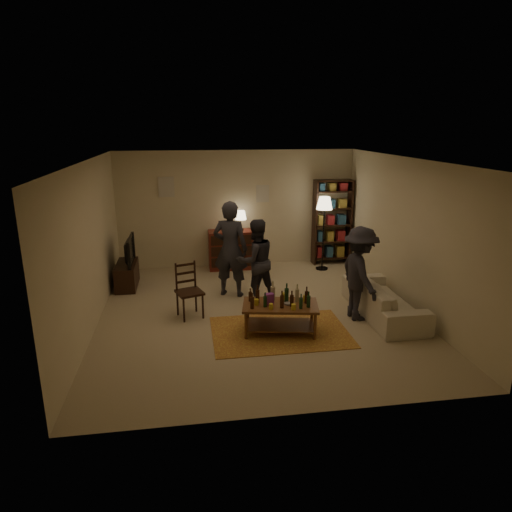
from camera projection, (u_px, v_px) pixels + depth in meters
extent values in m
plane|color=#C6B793|center=(257.00, 313.00, 8.17)|extent=(6.00, 6.00, 0.00)
plane|color=beige|center=(237.00, 209.00, 10.64)|extent=(5.50, 0.00, 5.50)
plane|color=beige|center=(90.00, 247.00, 7.39)|extent=(0.00, 6.00, 6.00)
plane|color=beige|center=(408.00, 234.00, 8.20)|extent=(0.00, 6.00, 6.00)
plane|color=beige|center=(300.00, 307.00, 4.95)|extent=(5.50, 0.00, 5.50)
plane|color=white|center=(257.00, 160.00, 7.42)|extent=(6.00, 6.00, 0.00)
cube|color=beige|center=(166.00, 187.00, 10.24)|extent=(0.35, 0.03, 0.45)
cube|color=beige|center=(263.00, 194.00, 10.62)|extent=(0.30, 0.03, 0.40)
cube|color=#9C4422|center=(280.00, 332.00, 7.43)|extent=(2.20, 1.50, 0.01)
cube|color=brown|center=(280.00, 305.00, 7.30)|extent=(1.29, 0.86, 0.04)
cube|color=brown|center=(280.00, 325.00, 7.39)|extent=(1.18, 0.74, 0.02)
cylinder|color=brown|center=(246.00, 326.00, 7.13)|extent=(0.05, 0.05, 0.45)
cylinder|color=brown|center=(315.00, 327.00, 7.09)|extent=(0.05, 0.05, 0.45)
cylinder|color=brown|center=(248.00, 313.00, 7.64)|extent=(0.05, 0.05, 0.45)
cylinder|color=brown|center=(312.00, 313.00, 7.61)|extent=(0.05, 0.05, 0.45)
cylinder|color=gold|center=(256.00, 302.00, 7.25)|extent=(0.07, 0.07, 0.10)
cylinder|color=gold|center=(271.00, 306.00, 7.09)|extent=(0.07, 0.07, 0.09)
cylinder|color=gold|center=(283.00, 296.00, 7.49)|extent=(0.07, 0.07, 0.11)
cylinder|color=gold|center=(294.00, 307.00, 7.07)|extent=(0.07, 0.07, 0.09)
cylinder|color=gold|center=(305.00, 298.00, 7.41)|extent=(0.07, 0.07, 0.10)
cube|color=purple|center=(269.00, 298.00, 7.29)|extent=(0.15, 0.11, 0.18)
cylinder|color=gray|center=(288.00, 304.00, 7.27)|extent=(0.12, 0.12, 0.02)
cube|color=black|center=(190.00, 292.00, 7.90)|extent=(0.54, 0.54, 0.04)
cylinder|color=black|center=(184.00, 310.00, 7.75)|extent=(0.04, 0.04, 0.44)
cylinder|color=black|center=(203.00, 306.00, 7.90)|extent=(0.04, 0.04, 0.44)
cylinder|color=black|center=(178.00, 303.00, 8.04)|extent=(0.04, 0.04, 0.44)
cylinder|color=black|center=(196.00, 300.00, 8.19)|extent=(0.04, 0.04, 0.44)
cube|color=black|center=(186.00, 275.00, 7.97)|extent=(0.34, 0.14, 0.51)
cube|color=black|center=(127.00, 275.00, 9.45)|extent=(0.40, 1.00, 0.50)
imported|color=black|center=(126.00, 250.00, 9.31)|extent=(0.13, 0.97, 0.56)
cube|color=maroon|center=(230.00, 250.00, 10.60)|extent=(1.00, 0.48, 0.90)
cube|color=black|center=(232.00, 262.00, 10.43)|extent=(0.92, 0.02, 0.22)
cube|color=black|center=(231.00, 251.00, 10.36)|extent=(0.92, 0.02, 0.22)
cube|color=black|center=(231.00, 240.00, 10.28)|extent=(0.92, 0.02, 0.22)
cylinder|color=black|center=(241.00, 230.00, 10.51)|extent=(0.12, 0.12, 0.04)
cylinder|color=black|center=(241.00, 224.00, 10.47)|extent=(0.02, 0.02, 0.22)
cone|color=#FFE5B2|center=(241.00, 215.00, 10.41)|extent=(0.26, 0.26, 0.20)
cube|color=black|center=(315.00, 223.00, 10.80)|extent=(0.04, 0.34, 2.00)
cube|color=black|center=(349.00, 222.00, 10.93)|extent=(0.04, 0.34, 2.00)
cube|color=black|center=(330.00, 257.00, 11.10)|extent=(0.90, 0.34, 0.03)
cube|color=black|center=(331.00, 241.00, 10.99)|extent=(0.90, 0.34, 0.03)
cube|color=black|center=(332.00, 225.00, 10.88)|extent=(0.90, 0.34, 0.03)
cube|color=black|center=(333.00, 208.00, 10.77)|extent=(0.90, 0.34, 0.03)
cube|color=black|center=(334.00, 191.00, 10.66)|extent=(0.90, 0.34, 0.03)
cube|color=black|center=(334.00, 180.00, 10.59)|extent=(0.90, 0.34, 0.03)
cube|color=maroon|center=(319.00, 252.00, 11.02)|extent=(0.12, 0.22, 0.26)
cube|color=#275376|center=(329.00, 251.00, 11.05)|extent=(0.15, 0.22, 0.26)
cube|color=olive|center=(339.00, 251.00, 11.09)|extent=(0.18, 0.22, 0.26)
cube|color=#275376|center=(319.00, 236.00, 10.91)|extent=(0.12, 0.22, 0.24)
cube|color=olive|center=(329.00, 236.00, 10.95)|extent=(0.15, 0.22, 0.24)
cube|color=maroon|center=(340.00, 235.00, 10.99)|extent=(0.18, 0.22, 0.24)
cube|color=olive|center=(320.00, 220.00, 10.80)|extent=(0.12, 0.22, 0.22)
cube|color=maroon|center=(330.00, 220.00, 10.84)|extent=(0.15, 0.22, 0.22)
cube|color=#275376|center=(341.00, 219.00, 10.88)|extent=(0.18, 0.22, 0.22)
cube|color=maroon|center=(321.00, 204.00, 10.69)|extent=(0.12, 0.22, 0.20)
cube|color=#275376|center=(331.00, 203.00, 10.73)|extent=(0.15, 0.22, 0.20)
cube|color=olive|center=(342.00, 203.00, 10.77)|extent=(0.18, 0.22, 0.20)
cube|color=#275376|center=(321.00, 187.00, 10.58)|extent=(0.12, 0.22, 0.18)
cube|color=olive|center=(332.00, 187.00, 10.62)|extent=(0.15, 0.22, 0.18)
cube|color=maroon|center=(343.00, 186.00, 10.66)|extent=(0.18, 0.22, 0.18)
cylinder|color=black|center=(322.00, 268.00, 10.66)|extent=(0.28, 0.28, 0.03)
cylinder|color=black|center=(323.00, 238.00, 10.45)|extent=(0.03, 0.03, 1.50)
cone|color=#FFE5B2|center=(325.00, 203.00, 10.23)|extent=(0.36, 0.36, 0.28)
imported|color=beige|center=(384.00, 299.00, 8.03)|extent=(0.81, 2.08, 0.61)
imported|color=#282930|center=(230.00, 249.00, 8.80)|extent=(0.80, 0.67, 1.88)
imported|color=#26272E|center=(256.00, 261.00, 8.56)|extent=(0.92, 0.82, 1.59)
imported|color=#26262E|center=(360.00, 274.00, 7.76)|extent=(0.68, 1.09, 1.63)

